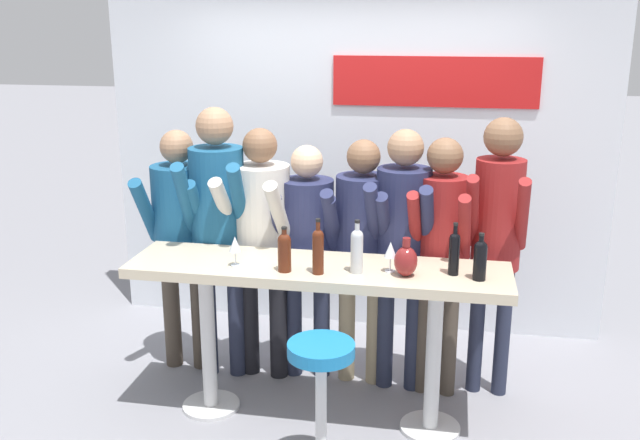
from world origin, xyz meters
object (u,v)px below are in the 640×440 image
at_px(person_center, 307,238).
at_px(person_right, 403,232).
at_px(wine_bottle_1, 357,249).
at_px(decorative_vase, 406,261).
at_px(wine_bottle_3, 480,258).
at_px(wine_glass_1, 390,251).
at_px(person_left, 218,213).
at_px(wine_bottle_4, 284,250).
at_px(bar_stool, 321,390).
at_px(wine_bottle_0, 454,251).
at_px(person_far_right, 441,238).
at_px(wine_glass_0, 235,245).
at_px(person_center_right, 362,236).
at_px(person_rightmost, 497,224).
at_px(person_center_left, 261,228).
at_px(tasting_table, 317,293).
at_px(person_far_left, 180,225).
at_px(wine_bottle_2, 318,249).

xyz_separation_m(person_center, person_right, (0.63, -0.06, 0.09)).
height_order(wine_bottle_1, decorative_vase, wine_bottle_1).
relative_size(wine_bottle_3, wine_glass_1, 1.50).
bearing_deg(person_left, wine_bottle_4, -52.25).
bearing_deg(wine_bottle_1, person_center, 123.74).
relative_size(person_left, wine_bottle_4, 7.02).
relative_size(bar_stool, wine_bottle_4, 2.97).
bearing_deg(wine_bottle_0, person_far_right, 99.86).
bearing_deg(wine_glass_0, wine_bottle_3, 1.15).
bearing_deg(bar_stool, wine_bottle_3, 31.91).
bearing_deg(person_left, person_center_right, -2.69).
bearing_deg(person_rightmost, wine_bottle_4, -146.22).
bearing_deg(person_center_left, wine_bottle_1, -33.36).
xyz_separation_m(tasting_table, bar_stool, (0.12, -0.56, -0.31)).
bearing_deg(bar_stool, person_right, 72.34).
distance_m(bar_stool, person_center, 1.23).
relative_size(person_far_right, wine_bottle_0, 5.63).
height_order(person_center_right, wine_bottle_1, person_center_right).
xyz_separation_m(tasting_table, wine_glass_1, (0.42, -0.03, 0.30)).
bearing_deg(wine_bottle_0, wine_glass_1, -176.60).
bearing_deg(person_rightmost, tasting_table, -148.07).
xyz_separation_m(person_far_right, wine_bottle_1, (-0.45, -0.53, 0.07)).
bearing_deg(person_center_left, person_right, 4.65).
distance_m(wine_glass_0, wine_glass_1, 0.89).
relative_size(person_far_left, person_center_right, 1.02).
height_order(person_left, person_rightmost, person_left).
xyz_separation_m(person_left, wine_glass_0, (0.28, -0.54, -0.03)).
relative_size(wine_bottle_0, wine_bottle_4, 1.15).
distance_m(person_center_left, person_far_right, 1.16).
relative_size(person_center_right, wine_bottle_4, 6.30).
bearing_deg(person_center_left, person_center_right, 8.43).
bearing_deg(wine_glass_1, person_center, 136.29).
xyz_separation_m(wine_bottle_1, wine_bottle_4, (-0.40, -0.05, -0.02)).
height_order(bar_stool, wine_bottle_2, wine_bottle_2).
bearing_deg(wine_bottle_1, wine_bottle_0, 7.22).
xyz_separation_m(wine_bottle_0, wine_glass_1, (-0.35, -0.02, -0.01)).
relative_size(bar_stool, person_right, 0.45).
relative_size(person_center_left, person_far_right, 1.01).
height_order(person_right, wine_glass_0, person_right).
xyz_separation_m(person_far_left, wine_bottle_0, (1.81, -0.52, 0.09)).
relative_size(tasting_table, wine_bottle_1, 7.22).
xyz_separation_m(person_rightmost, wine_bottle_3, (-0.12, -0.59, -0.03)).
xyz_separation_m(person_far_left, person_center_left, (0.57, -0.02, 0.02)).
xyz_separation_m(wine_bottle_2, wine_bottle_4, (-0.19, 0.00, -0.02)).
distance_m(person_left, person_center, 0.60).
relative_size(tasting_table, person_center_left, 1.30).
bearing_deg(person_left, person_far_right, -7.32).
relative_size(person_center_right, wine_glass_0, 9.32).
bearing_deg(person_far_right, person_center_left, -177.71).
xyz_separation_m(person_center_right, person_rightmost, (0.84, -0.00, 0.13)).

